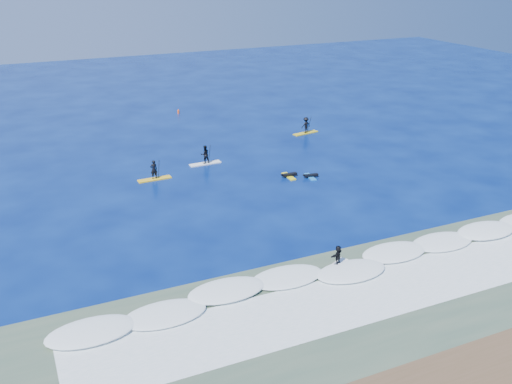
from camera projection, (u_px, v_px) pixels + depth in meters
name	position (u px, v px, depth m)	size (l,w,h in m)	color
ground	(266.00, 213.00, 44.42)	(160.00, 160.00, 0.00)	#03134A
shallow_water	(370.00, 305.00, 32.63)	(90.00, 13.00, 0.01)	#3A4F3E
breaking_wave	(333.00, 273.00, 36.00)	(40.00, 6.00, 0.30)	white
whitewater	(360.00, 297.00, 33.48)	(34.00, 5.00, 0.02)	silver
sup_paddler_left	(154.00, 173.00, 50.81)	(3.03, 0.87, 2.11)	yellow
sup_paddler_center	(205.00, 156.00, 54.59)	(3.10, 0.88, 2.16)	white
sup_paddler_right	(306.00, 126.00, 64.08)	(3.19, 1.31, 2.18)	gold
prone_paddler_near	(289.00, 175.00, 51.65)	(1.58, 2.00, 0.42)	yellow
prone_paddler_far	(310.00, 176.00, 51.50)	(1.47, 1.89, 0.39)	blue
wave_surfer	(338.00, 256.00, 36.33)	(1.96, 1.39, 1.41)	white
marker_buoy	(178.00, 111.00, 72.45)	(0.26, 0.26, 0.63)	#F74D15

